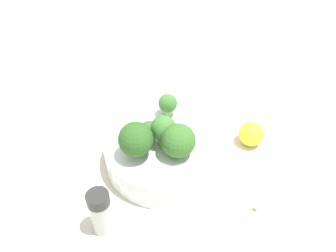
% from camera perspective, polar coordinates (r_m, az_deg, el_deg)
% --- Properties ---
extents(ground_plane, '(3.00, 3.00, 0.00)m').
position_cam_1_polar(ground_plane, '(0.60, -0.00, -5.88)').
color(ground_plane, beige).
extents(bowl, '(0.22, 0.22, 0.05)m').
position_cam_1_polar(bowl, '(0.58, -0.00, -4.23)').
color(bowl, silver).
rests_on(bowl, ground_plane).
extents(broccoli_floret_0, '(0.06, 0.06, 0.06)m').
position_cam_1_polar(broccoli_floret_0, '(0.52, 1.79, -2.61)').
color(broccoli_floret_0, '#7A9E5B').
rests_on(broccoli_floret_0, bowl).
extents(broccoli_floret_1, '(0.03, 0.03, 0.04)m').
position_cam_1_polar(broccoli_floret_1, '(0.55, -3.28, -0.94)').
color(broccoli_floret_1, '#84AD66').
rests_on(broccoli_floret_1, bowl).
extents(broccoli_floret_2, '(0.06, 0.06, 0.06)m').
position_cam_1_polar(broccoli_floret_2, '(0.52, -5.61, -2.37)').
color(broccoli_floret_2, '#7A9E5B').
rests_on(broccoli_floret_2, bowl).
extents(broccoli_floret_3, '(0.04, 0.04, 0.06)m').
position_cam_1_polar(broccoli_floret_3, '(0.54, -0.66, -0.69)').
color(broccoli_floret_3, '#7A9E5B').
rests_on(broccoli_floret_3, bowl).
extents(broccoli_floret_4, '(0.04, 0.04, 0.04)m').
position_cam_1_polar(broccoli_floret_4, '(0.61, -0.03, 3.80)').
color(broccoli_floret_4, '#8EB770').
rests_on(broccoli_floret_4, bowl).
extents(pepper_shaker, '(0.03, 0.03, 0.08)m').
position_cam_1_polar(pepper_shaker, '(0.49, -11.65, -14.42)').
color(pepper_shaker, '#B2B7BC').
rests_on(pepper_shaker, ground_plane).
extents(lemon_wedge, '(0.05, 0.05, 0.05)m').
position_cam_1_polar(lemon_wedge, '(0.64, 14.29, -1.36)').
color(lemon_wedge, yellow).
rests_on(lemon_wedge, ground_plane).
extents(almond_crumb_0, '(0.01, 0.01, 0.01)m').
position_cam_1_polar(almond_crumb_0, '(0.67, -9.23, 0.22)').
color(almond_crumb_0, olive).
rests_on(almond_crumb_0, ground_plane).
extents(almond_crumb_1, '(0.01, 0.00, 0.01)m').
position_cam_1_polar(almond_crumb_1, '(0.55, 14.88, -13.71)').
color(almond_crumb_1, olive).
rests_on(almond_crumb_1, ground_plane).
extents(almond_crumb_2, '(0.01, 0.01, 0.01)m').
position_cam_1_polar(almond_crumb_2, '(0.65, 12.98, -2.39)').
color(almond_crumb_2, tan).
rests_on(almond_crumb_2, ground_plane).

